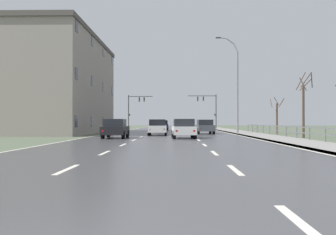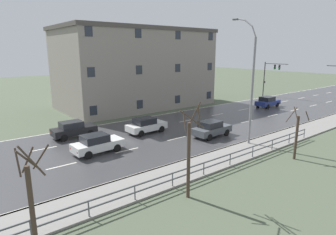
# 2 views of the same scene
# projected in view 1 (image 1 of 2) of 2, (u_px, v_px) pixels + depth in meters

# --- Properties ---
(ground_plane) EXTENTS (160.00, 160.00, 0.12)m
(ground_plane) POSITION_uv_depth(u_px,v_px,m) (171.00, 132.00, 50.73)
(ground_plane) COLOR #4C5642
(road_asphalt_strip) EXTENTS (14.00, 120.00, 0.03)m
(road_asphalt_strip) POSITION_uv_depth(u_px,v_px,m) (172.00, 129.00, 62.73)
(road_asphalt_strip) COLOR #3D3D3F
(road_asphalt_strip) RESTS_ON ground
(sidewalk_right) EXTENTS (3.00, 120.00, 0.12)m
(sidewalk_right) POSITION_uv_depth(u_px,v_px,m) (221.00, 129.00, 62.55)
(sidewalk_right) COLOR gray
(sidewalk_right) RESTS_ON ground
(guardrail) EXTENTS (0.07, 37.37, 1.00)m
(guardrail) POSITION_uv_depth(u_px,v_px,m) (297.00, 130.00, 27.72)
(guardrail) COLOR #515459
(guardrail) RESTS_ON ground
(street_lamp_midground) EXTENTS (2.52, 0.24, 10.89)m
(street_lamp_midground) POSITION_uv_depth(u_px,v_px,m) (236.00, 86.00, 41.02)
(street_lamp_midground) COLOR slate
(street_lamp_midground) RESTS_ON ground
(traffic_signal_right) EXTENTS (5.12, 0.36, 6.24)m
(traffic_signal_right) POSITION_uv_depth(u_px,v_px,m) (209.00, 105.00, 65.69)
(traffic_signal_right) COLOR #38383A
(traffic_signal_right) RESTS_ON ground
(traffic_signal_left) EXTENTS (4.46, 0.36, 6.18)m
(traffic_signal_left) POSITION_uv_depth(u_px,v_px,m) (134.00, 106.00, 66.42)
(traffic_signal_left) COLOR #38383A
(traffic_signal_left) RESTS_ON ground
(car_near_right) EXTENTS (1.93, 4.15, 1.57)m
(car_near_right) POSITION_uv_depth(u_px,v_px,m) (158.00, 127.00, 36.02)
(car_near_right) COLOR silver
(car_near_right) RESTS_ON ground
(car_distant) EXTENTS (1.90, 4.13, 1.57)m
(car_distant) POSITION_uv_depth(u_px,v_px,m) (163.00, 125.00, 57.77)
(car_distant) COLOR navy
(car_distant) RESTS_ON ground
(car_far_left) EXTENTS (1.85, 4.11, 1.57)m
(car_far_left) POSITION_uv_depth(u_px,v_px,m) (116.00, 128.00, 29.76)
(car_far_left) COLOR black
(car_far_left) RESTS_ON ground
(car_near_left) EXTENTS (1.99, 4.18, 1.57)m
(car_near_left) POSITION_uv_depth(u_px,v_px,m) (205.00, 127.00, 40.19)
(car_near_left) COLOR #474C51
(car_near_left) RESTS_ON ground
(car_far_right) EXTENTS (1.99, 4.18, 1.57)m
(car_far_right) POSITION_uv_depth(u_px,v_px,m) (184.00, 128.00, 29.57)
(car_far_right) COLOR silver
(car_far_right) RESTS_ON ground
(brick_building) EXTENTS (12.14, 21.87, 11.31)m
(brick_building) POSITION_uv_depth(u_px,v_px,m) (48.00, 85.00, 43.51)
(brick_building) COLOR gray
(brick_building) RESTS_ON ground
(bare_tree_mid) EXTENTS (1.38, 1.78, 5.53)m
(bare_tree_mid) POSITION_uv_depth(u_px,v_px,m) (304.00, 106.00, 30.39)
(bare_tree_mid) COLOR #423328
(bare_tree_mid) RESTS_ON ground
(bare_tree_far) EXTENTS (1.44, 1.32, 4.10)m
(bare_tree_far) POSITION_uv_depth(u_px,v_px,m) (277.00, 116.00, 40.76)
(bare_tree_far) COLOR #423328
(bare_tree_far) RESTS_ON ground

